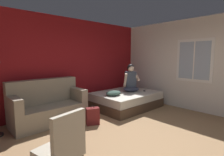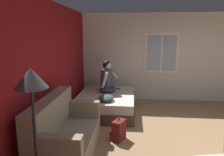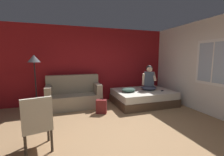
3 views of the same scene
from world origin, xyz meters
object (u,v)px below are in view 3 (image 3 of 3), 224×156
at_px(couch, 74,95).
at_px(person_seated, 149,80).
at_px(side_chair, 37,122).
at_px(throw_pillow, 128,90).
at_px(cell_phone, 162,91).
at_px(backpack, 101,107).
at_px(floor_lamp, 34,64).
at_px(bed, 142,97).

relative_size(couch, person_seated, 1.95).
height_order(side_chair, throw_pillow, side_chair).
xyz_separation_m(side_chair, throw_pillow, (2.50, 1.80, 0.02)).
bearing_deg(throw_pillow, cell_phone, -9.75).
relative_size(backpack, throw_pillow, 0.95).
distance_m(side_chair, person_seated, 3.82).
bearing_deg(floor_lamp, side_chair, -81.21).
distance_m(couch, floor_lamp, 1.52).
xyz_separation_m(side_chair, cell_phone, (3.69, 1.59, -0.05)).
xyz_separation_m(couch, throw_pillow, (1.74, -0.48, 0.16)).
distance_m(bed, cell_phone, 0.71).
bearing_deg(bed, cell_phone, -24.62).
relative_size(couch, throw_pillow, 3.56).
xyz_separation_m(person_seated, cell_phone, (0.37, -0.27, -0.35)).
height_order(couch, backpack, couch).
distance_m(side_chair, cell_phone, 4.02).
bearing_deg(person_seated, floor_lamp, 174.19).
distance_m(person_seated, throw_pillow, 0.87).
bearing_deg(cell_phone, couch, 38.01).
distance_m(backpack, throw_pillow, 1.15).
relative_size(bed, side_chair, 2.04).
distance_m(side_chair, throw_pillow, 3.08).
height_order(cell_phone, floor_lamp, floor_lamp).
bearing_deg(throw_pillow, person_seated, 4.88).
bearing_deg(floor_lamp, bed, -6.15).
relative_size(side_chair, cell_phone, 6.81).
bearing_deg(throw_pillow, bed, 7.22).
bearing_deg(side_chair, person_seated, 29.33).
bearing_deg(backpack, throw_pillow, 19.83).
height_order(bed, backpack, bed).
bearing_deg(cell_phone, bed, 26.61).
height_order(bed, couch, couch).
relative_size(bed, floor_lamp, 1.17).
relative_size(cell_phone, floor_lamp, 0.08).
height_order(person_seated, cell_phone, person_seated).
distance_m(couch, backpack, 1.13).
distance_m(side_chair, backpack, 2.08).
relative_size(throw_pillow, floor_lamp, 0.28).
bearing_deg(backpack, side_chair, -136.01).
distance_m(bed, throw_pillow, 0.66).
distance_m(bed, backpack, 1.67).
bearing_deg(backpack, floor_lamp, 156.00).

